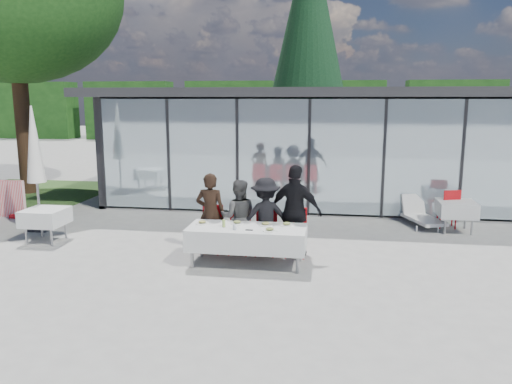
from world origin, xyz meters
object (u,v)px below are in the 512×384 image
juice_bottle (224,223)px  lounger (420,215)px  spare_chair_b (449,207)px  plate_b (237,223)px  diner_a (211,213)px  diner_d (296,211)px  dining_table (247,238)px  market_umbrella (35,152)px  diner_chair_b (240,227)px  diner_chair_d (296,229)px  plate_a (202,223)px  spare_table_left (45,217)px  plate_c (266,224)px  diner_b (239,217)px  plate_d (287,224)px  diner_chair_a (212,226)px  diner_chair_c (266,228)px  conifer_tree (309,31)px  plate_extra (270,230)px  spare_table_right (456,209)px  folded_eyeglasses (249,230)px  diner_c (265,217)px

juice_bottle → lounger: size_ratio=0.10×
spare_chair_b → plate_b: bearing=-145.2°
diner_a → diner_d: diner_d is taller
dining_table → market_umbrella: market_umbrella is taller
diner_chair_b → diner_chair_d: (1.16, 0.00, 0.00)m
plate_a → spare_table_left: (-3.83, 0.79, -0.22)m
plate_a → plate_c: (1.24, 0.06, 0.00)m
diner_b → plate_d: size_ratio=5.70×
juice_bottle → market_umbrella: size_ratio=0.05×
diner_b → spare_table_left: size_ratio=1.81×
spare_table_left → diner_b: bearing=-3.2°
plate_a → plate_d: bearing=4.0°
dining_table → diner_chair_a: (-0.87, 0.75, -0.00)m
plate_c → spare_table_left: 5.13m
diner_a → lounger: bearing=-146.4°
plate_b → diner_a: bearing=145.3°
juice_bottle → diner_chair_a: bearing=118.2°
diner_chair_a → diner_chair_d: bearing=0.0°
diner_b → plate_a: bearing=35.9°
diner_d → juice_bottle: 1.50m
diner_chair_c → diner_d: 0.74m
market_umbrella → conifer_tree: (5.86, 11.38, 4.07)m
plate_c → plate_extra: size_ratio=1.00×
market_umbrella → diner_chair_b: bearing=-11.3°
dining_table → spare_table_left: 4.82m
spare_table_left → conifer_tree: size_ratio=0.08×
plate_extra → diner_a: bearing=146.9°
diner_d → plate_a: 1.87m
spare_chair_b → conifer_tree: (-4.02, 9.69, 5.45)m
plate_b → spare_table_right: plate_b is taller
lounger → plate_extra: bearing=-130.5°
diner_d → spare_chair_b: bearing=-122.8°
spare_chair_b → plate_extra: bearing=-137.3°
plate_c → diner_a: bearing=158.5°
diner_chair_a → spare_chair_b: same height
plate_d → conifer_tree: conifer_tree is taller
diner_chair_b → market_umbrella: bearing=168.7°
diner_chair_a → diner_d: size_ratio=0.52×
diner_chair_d → plate_d: 0.59m
dining_table → plate_d: (0.74, 0.22, 0.24)m
plate_a → diner_chair_d: bearing=19.8°
spare_chair_b → diner_b: bearing=-149.3°
plate_extra → lounger: 5.20m
plate_b → lounger: size_ratio=0.19×
folded_eyeglasses → spare_table_left: 4.96m
plate_c → market_umbrella: (-5.77, 1.61, 1.14)m
diner_a → diner_chair_b: diner_a is taller
diner_b → plate_extra: diner_b is taller
diner_c → conifer_tree: bearing=-106.8°
diner_chair_d → plate_extra: 1.08m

